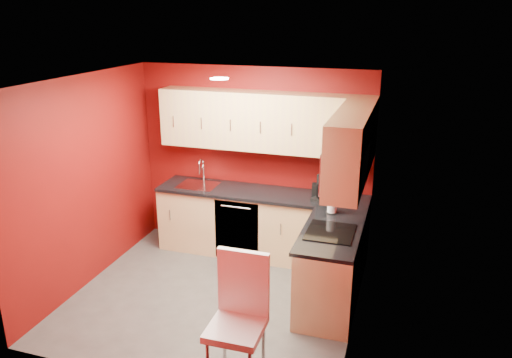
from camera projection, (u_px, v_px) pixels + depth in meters
The scene contains 21 objects.
floor at pixel (215, 296), 5.83m from camera, with size 3.20×3.20×0.00m, color #4E4B48.
ceiling at pixel (208, 81), 5.03m from camera, with size 3.20×3.20×0.00m, color white.
wall_back at pixel (254, 159), 6.79m from camera, with size 3.20×3.20×0.00m, color #680B09.
wall_front at pixel (142, 258), 4.08m from camera, with size 3.20×3.20×0.00m, color #680B09.
wall_left at pixel (86, 182), 5.89m from camera, with size 3.00×3.00×0.00m, color #680B09.
wall_right at pixel (361, 214), 4.97m from camera, with size 3.00×3.00×0.00m, color #680B09.
base_cabinets_back at pixel (261, 225), 6.72m from camera, with size 2.80×0.60×0.87m, color #ECC287.
base_cabinets_right at pixel (331, 270), 5.55m from camera, with size 0.60×1.30×0.87m, color #ECC287.
countertop_back at pixel (261, 193), 6.56m from camera, with size 2.80×0.63×0.04m, color black.
countertop_right at pixel (331, 233), 5.39m from camera, with size 0.63×1.27×0.04m, color black.
upper_cabinets_back at pixel (265, 121), 6.39m from camera, with size 2.80×0.35×0.75m, color tan.
upper_cabinets_right at pixel (352, 140), 5.22m from camera, with size 0.35×1.55×0.75m.
microwave at pixel (345, 167), 5.08m from camera, with size 0.42×0.76×0.42m.
cooktop at pixel (330, 232), 5.35m from camera, with size 0.50×0.55×0.01m, color black.
sink at pixel (199, 182), 6.82m from camera, with size 0.52×0.42×0.35m.
dishwasher_front at pixel (237, 231), 6.53m from camera, with size 0.60×0.02×0.82m, color black.
downlight at pixel (219, 79), 5.31m from camera, with size 0.20×0.20×0.01m, color white.
coffee_maker at pixel (322, 188), 6.23m from camera, with size 0.19×0.25×0.31m, color black, non-canonical shape.
napkin_holder at pixel (317, 189), 6.45m from camera, with size 0.13×0.13×0.14m, color black, non-canonical shape.
paper_towel at pixel (332, 203), 5.84m from camera, with size 0.14×0.14×0.25m, color white, non-canonical shape.
dining_chair at pixel (236, 322), 4.36m from camera, with size 0.47×0.50×1.18m, color white, non-canonical shape.
Camera 1 is at (1.99, -4.70, 3.17)m, focal length 35.00 mm.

